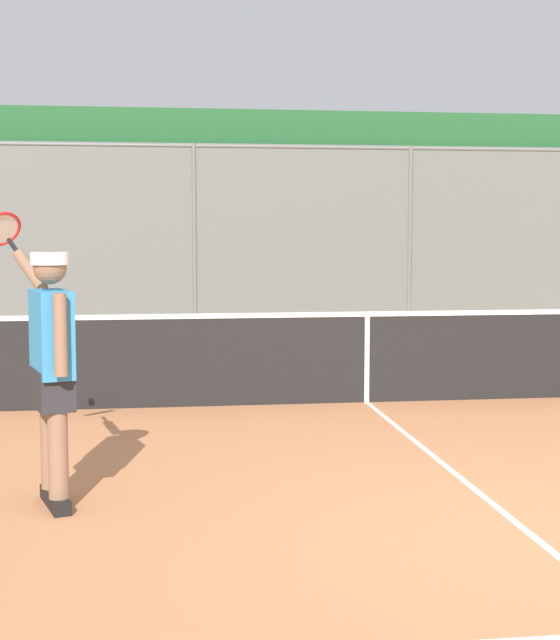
% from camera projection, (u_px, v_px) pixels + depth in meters
% --- Properties ---
extents(ground_plane, '(60.00, 60.00, 0.00)m').
position_uv_depth(ground_plane, '(545.00, 546.00, 5.45)').
color(ground_plane, '#C67A4C').
extents(fence_backdrop, '(19.09, 1.37, 3.58)m').
position_uv_depth(fence_backdrop, '(297.00, 232.00, 14.58)').
color(fence_backdrop, slate).
rests_on(fence_backdrop, ground).
extents(tennis_net, '(10.86, 0.09, 1.07)m').
position_uv_depth(tennis_net, '(367.00, 356.00, 9.95)').
color(tennis_net, '#2D2D2D').
rests_on(tennis_net, ground).
extents(tennis_player, '(0.76, 1.28, 1.97)m').
position_uv_depth(tennis_player, '(51.00, 358.00, 6.16)').
color(tennis_player, black).
rests_on(tennis_player, ground).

